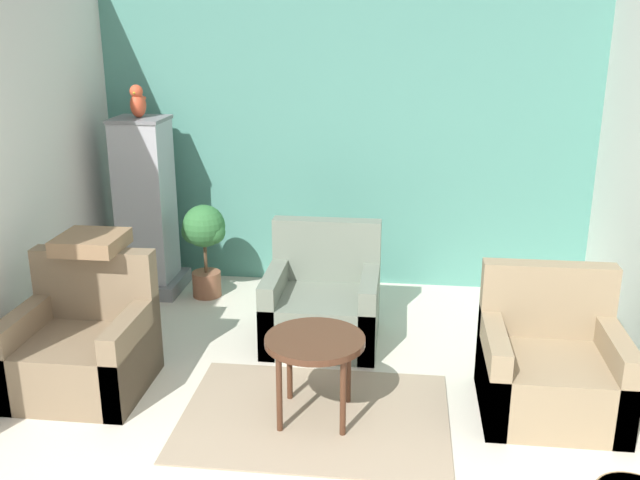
% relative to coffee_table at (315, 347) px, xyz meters
% --- Properties ---
extents(wall_back_accent, '(4.32, 0.06, 2.72)m').
position_rel_coffee_table_xyz_m(wall_back_accent, '(-0.04, 2.34, 0.89)').
color(wall_back_accent, '#4C897A').
rests_on(wall_back_accent, ground_plane).
extents(area_rug, '(1.60, 1.17, 0.01)m').
position_rel_coffee_table_xyz_m(area_rug, '(0.00, 0.00, -0.46)').
color(area_rug, gray).
rests_on(area_rug, ground_plane).
extents(coffee_table, '(0.59, 0.59, 0.53)m').
position_rel_coffee_table_xyz_m(coffee_table, '(0.00, 0.00, 0.00)').
color(coffee_table, '#472819').
rests_on(coffee_table, ground_plane).
extents(armchair_left, '(0.81, 0.76, 0.85)m').
position_rel_coffee_table_xyz_m(armchair_left, '(-1.53, 0.19, -0.19)').
color(armchair_left, '#7A664C').
rests_on(armchair_left, ground_plane).
extents(armchair_right, '(0.81, 0.76, 0.85)m').
position_rel_coffee_table_xyz_m(armchair_right, '(1.40, 0.27, -0.19)').
color(armchair_right, '#8E7A5B').
rests_on(armchair_right, ground_plane).
extents(armchair_middle, '(0.81, 0.76, 0.85)m').
position_rel_coffee_table_xyz_m(armchair_middle, '(-0.08, 1.08, -0.19)').
color(armchair_middle, slate).
rests_on(armchair_middle, ground_plane).
extents(birdcage, '(0.56, 0.56, 1.51)m').
position_rel_coffee_table_xyz_m(birdcage, '(-1.70, 1.90, 0.25)').
color(birdcage, slate).
rests_on(birdcage, ground_plane).
extents(parrot, '(0.13, 0.23, 0.27)m').
position_rel_coffee_table_xyz_m(parrot, '(-1.70, 1.90, 1.17)').
color(parrot, '#D14C2D').
rests_on(parrot, birdcage).
extents(potted_plant, '(0.39, 0.36, 0.81)m').
position_rel_coffee_table_xyz_m(potted_plant, '(-1.17, 1.82, 0.06)').
color(potted_plant, brown).
rests_on(potted_plant, ground_plane).
extents(throw_pillow, '(0.41, 0.41, 0.10)m').
position_rel_coffee_table_xyz_m(throw_pillow, '(-1.53, 0.45, 0.44)').
color(throw_pillow, '#846647').
rests_on(throw_pillow, armchair_left).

